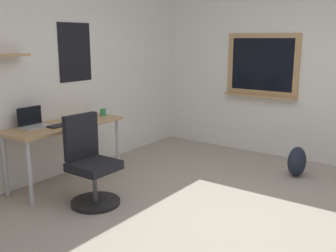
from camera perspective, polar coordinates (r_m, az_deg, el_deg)
ground_plane at (r=3.86m, az=8.91°, el=-13.90°), size 5.20×5.20×0.00m
wall_back at (r=5.05m, az=-16.35°, el=7.49°), size 5.00×0.30×2.60m
wall_right at (r=5.77m, az=20.36°, el=7.78°), size 0.22×5.00×2.60m
desk at (r=4.75m, az=-14.98°, el=-0.61°), size 1.44×0.57×0.74m
office_chair at (r=4.17m, az=-11.37°, el=-5.85°), size 0.52×0.52×0.95m
laptop at (r=4.64m, az=-19.25°, el=0.51°), size 0.31×0.21×0.23m
keyboard at (r=4.63m, az=-15.18°, el=0.19°), size 0.37×0.13×0.02m
computer_mouse at (r=4.81m, az=-12.60°, el=0.86°), size 0.10×0.06×0.03m
coffee_mug at (r=5.11m, az=-9.55°, el=2.03°), size 0.08×0.08×0.09m
backpack at (r=5.21m, az=18.46°, el=-5.00°), size 0.32×0.22×0.38m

